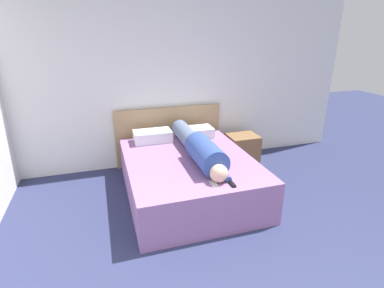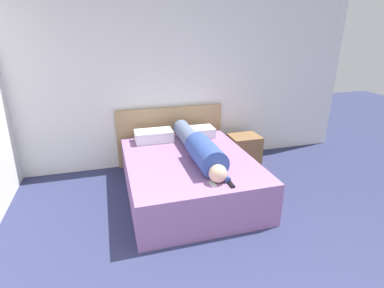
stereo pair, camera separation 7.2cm
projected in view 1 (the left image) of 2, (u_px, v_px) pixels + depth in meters
wall_back at (174, 84)px, 4.70m from camera, size 6.00×0.06×2.60m
bed at (189, 176)px, 3.99m from camera, size 1.61×1.96×0.53m
headboard at (169, 135)px, 4.90m from camera, size 1.73×0.04×0.94m
nightstand at (242, 149)px, 4.99m from camera, size 0.48×0.42×0.48m
person_lying at (199, 147)px, 3.86m from camera, size 0.33×1.75×0.33m
pillow_near_headboard at (153, 136)px, 4.45m from camera, size 0.55×0.31×0.16m
pillow_second at (196, 132)px, 4.64m from camera, size 0.52×0.31×0.15m
tv_remote at (232, 184)px, 3.23m from camera, size 0.04×0.15×0.02m
cell_phone at (214, 184)px, 3.23m from camera, size 0.06×0.13×0.01m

